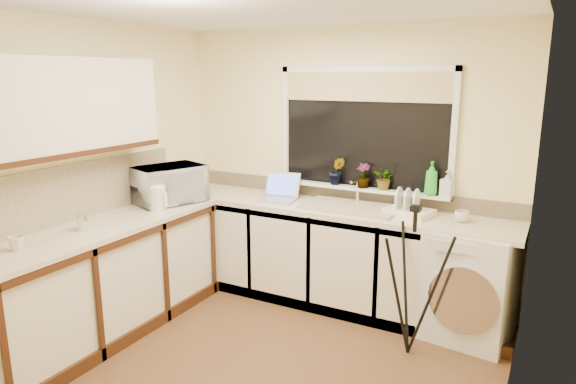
# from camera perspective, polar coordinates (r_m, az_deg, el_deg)

# --- Properties ---
(floor) EXTENTS (3.20, 3.20, 0.00)m
(floor) POSITION_cam_1_polar(r_m,az_deg,el_deg) (3.88, -3.29, -18.57)
(floor) COLOR brown
(floor) RESTS_ON ground
(ceiling) EXTENTS (3.20, 3.20, 0.00)m
(ceiling) POSITION_cam_1_polar(r_m,az_deg,el_deg) (3.33, -3.87, 20.21)
(ceiling) COLOR white
(ceiling) RESTS_ON ground
(wall_back) EXTENTS (3.20, 0.00, 3.20)m
(wall_back) POSITION_cam_1_polar(r_m,az_deg,el_deg) (4.72, 6.11, 3.10)
(wall_back) COLOR #FDE9A9
(wall_back) RESTS_ON ground
(wall_front) EXTENTS (3.20, 0.00, 3.20)m
(wall_front) POSITION_cam_1_polar(r_m,az_deg,el_deg) (2.33, -23.64, -8.35)
(wall_front) COLOR #FDE9A9
(wall_front) RESTS_ON ground
(wall_left) EXTENTS (0.00, 3.00, 3.00)m
(wall_left) POSITION_cam_1_polar(r_m,az_deg,el_deg) (4.44, -21.38, 1.66)
(wall_left) COLOR #FDE9A9
(wall_left) RESTS_ON ground
(wall_right) EXTENTS (0.00, 3.00, 3.00)m
(wall_right) POSITION_cam_1_polar(r_m,az_deg,el_deg) (2.92, 24.25, -4.17)
(wall_right) COLOR #FDE9A9
(wall_right) RESTS_ON ground
(base_cabinet_back) EXTENTS (2.55, 0.60, 0.86)m
(base_cabinet_back) POSITION_cam_1_polar(r_m,az_deg,el_deg) (4.79, 0.87, -6.53)
(base_cabinet_back) COLOR silver
(base_cabinet_back) RESTS_ON floor
(base_cabinet_left) EXTENTS (0.54, 2.40, 0.86)m
(base_cabinet_left) POSITION_cam_1_polar(r_m,az_deg,el_deg) (4.26, -20.91, -9.96)
(base_cabinet_left) COLOR silver
(base_cabinet_left) RESTS_ON floor
(worktop_back) EXTENTS (3.20, 0.60, 0.04)m
(worktop_back) POSITION_cam_1_polar(r_m,az_deg,el_deg) (4.52, 4.55, -1.78)
(worktop_back) COLOR beige
(worktop_back) RESTS_ON base_cabinet_back
(worktop_left) EXTENTS (0.60, 2.40, 0.04)m
(worktop_left) POSITION_cam_1_polar(r_m,az_deg,el_deg) (4.11, -21.42, -4.16)
(worktop_left) COLOR beige
(worktop_left) RESTS_ON base_cabinet_left
(upper_cabinet) EXTENTS (0.28, 1.90, 0.70)m
(upper_cabinet) POSITION_cam_1_polar(r_m,az_deg,el_deg) (3.97, -25.50, 8.44)
(upper_cabinet) COLOR silver
(upper_cabinet) RESTS_ON wall_left
(splashback_left) EXTENTS (0.02, 2.40, 0.45)m
(splashback_left) POSITION_cam_1_polar(r_m,az_deg,el_deg) (4.27, -24.20, -0.39)
(splashback_left) COLOR beige
(splashback_left) RESTS_ON wall_left
(splashback_back) EXTENTS (3.20, 0.02, 0.14)m
(splashback_back) POSITION_cam_1_polar(r_m,az_deg,el_deg) (4.76, 5.98, 0.05)
(splashback_back) COLOR beige
(splashback_back) RESTS_ON wall_back
(window_glass) EXTENTS (1.50, 0.02, 1.00)m
(window_glass) POSITION_cam_1_polar(r_m,az_deg,el_deg) (4.59, 8.46, 6.85)
(window_glass) COLOR black
(window_glass) RESTS_ON wall_back
(window_blind) EXTENTS (1.50, 0.02, 0.25)m
(window_blind) POSITION_cam_1_polar(r_m,az_deg,el_deg) (4.54, 8.51, 11.53)
(window_blind) COLOR tan
(window_blind) RESTS_ON wall_back
(windowsill) EXTENTS (1.60, 0.14, 0.03)m
(windowsill) POSITION_cam_1_polar(r_m,az_deg,el_deg) (4.62, 8.01, 0.43)
(windowsill) COLOR white
(windowsill) RESTS_ON wall_back
(sink) EXTENTS (0.82, 0.46, 0.03)m
(sink) POSITION_cam_1_polar(r_m,az_deg,el_deg) (4.44, 6.92, -1.68)
(sink) COLOR tan
(sink) RESTS_ON worktop_back
(faucet) EXTENTS (0.03, 0.03, 0.24)m
(faucet) POSITION_cam_1_polar(r_m,az_deg,el_deg) (4.58, 7.79, 0.12)
(faucet) COLOR silver
(faucet) RESTS_ON worktop_back
(washing_machine) EXTENTS (0.69, 0.68, 0.88)m
(washing_machine) POSITION_cam_1_polar(r_m,az_deg,el_deg) (4.30, 19.70, -9.51)
(washing_machine) COLOR silver
(washing_machine) RESTS_ON floor
(laptop) EXTENTS (0.37, 0.37, 0.23)m
(laptop) POSITION_cam_1_polar(r_m,az_deg,el_deg) (4.73, -0.93, -0.07)
(laptop) COLOR #A6A5AD
(laptop) RESTS_ON worktop_back
(kettle) EXTENTS (0.15, 0.15, 0.20)m
(kettle) POSITION_cam_1_polar(r_m,az_deg,el_deg) (4.49, -14.36, -0.72)
(kettle) COLOR silver
(kettle) RESTS_ON worktop_left
(dish_rack) EXTENTS (0.41, 0.35, 0.05)m
(dish_rack) POSITION_cam_1_polar(r_m,az_deg,el_deg) (4.30, 13.34, -2.21)
(dish_rack) COLOR white
(dish_rack) RESTS_ON worktop_back
(tripod) EXTENTS (0.58, 0.58, 1.13)m
(tripod) POSITION_cam_1_polar(r_m,az_deg,el_deg) (3.86, 13.62, -9.67)
(tripod) COLOR black
(tripod) RESTS_ON floor
(steel_jar) EXTENTS (0.09, 0.09, 0.12)m
(steel_jar) POSITION_cam_1_polar(r_m,az_deg,el_deg) (4.07, -21.86, -3.18)
(steel_jar) COLOR silver
(steel_jar) RESTS_ON worktop_left
(microwave) EXTENTS (0.58, 0.70, 0.33)m
(microwave) POSITION_cam_1_polar(r_m,az_deg,el_deg) (4.72, -13.12, 0.85)
(microwave) COLOR silver
(microwave) RESTS_ON worktop_left
(plant_b) EXTENTS (0.17, 0.15, 0.25)m
(plant_b) POSITION_cam_1_polar(r_m,az_deg,el_deg) (4.65, 5.46, 2.34)
(plant_b) COLOR #999999
(plant_b) RESTS_ON windowsill
(plant_c) EXTENTS (0.13, 0.13, 0.22)m
(plant_c) POSITION_cam_1_polar(r_m,az_deg,el_deg) (4.55, 8.38, 1.82)
(plant_c) COLOR #999999
(plant_c) RESTS_ON windowsill
(plant_d) EXTENTS (0.21, 0.20, 0.20)m
(plant_d) POSITION_cam_1_polar(r_m,az_deg,el_deg) (4.50, 10.73, 1.52)
(plant_d) COLOR #999999
(plant_d) RESTS_ON windowsill
(soap_bottle_green) EXTENTS (0.11, 0.11, 0.28)m
(soap_bottle_green) POSITION_cam_1_polar(r_m,az_deg,el_deg) (4.38, 15.70, 1.47)
(soap_bottle_green) COLOR green
(soap_bottle_green) RESTS_ON windowsill
(soap_bottle_clear) EXTENTS (0.11, 0.11, 0.21)m
(soap_bottle_clear) POSITION_cam_1_polar(r_m,az_deg,el_deg) (4.39, 17.33, 0.92)
(soap_bottle_clear) COLOR #999999
(soap_bottle_clear) RESTS_ON windowsill
(cup_back) EXTENTS (0.12, 0.12, 0.09)m
(cup_back) POSITION_cam_1_polar(r_m,az_deg,el_deg) (4.22, 18.81, -2.59)
(cup_back) COLOR silver
(cup_back) RESTS_ON worktop_back
(cup_left) EXTENTS (0.13, 0.13, 0.10)m
(cup_left) POSITION_cam_1_polar(r_m,az_deg,el_deg) (3.81, -28.06, -5.08)
(cup_left) COLOR beige
(cup_left) RESTS_ON worktop_left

